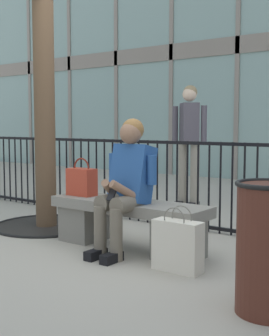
{
  "coord_description": "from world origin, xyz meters",
  "views": [
    {
      "loc": [
        2.66,
        -3.4,
        1.16
      ],
      "look_at": [
        0.0,
        0.1,
        0.75
      ],
      "focal_mm": 50.24,
      "sensor_mm": 36.0,
      "label": 1
    }
  ],
  "objects": [
    {
      "name": "bystander_at_railing",
      "position": [
        -0.76,
        2.39,
        1.0
      ],
      "size": [
        0.55,
        0.43,
        1.71
      ],
      "color": "gray",
      "rests_on": "ground"
    },
    {
      "name": "plaza_railing",
      "position": [
        0.0,
        1.07,
        0.49
      ],
      "size": [
        8.63,
        0.04,
        0.98
      ],
      "color": "black",
      "rests_on": "ground"
    },
    {
      "name": "shopping_bag",
      "position": [
        0.73,
        -0.3,
        0.21
      ],
      "size": [
        0.4,
        0.16,
        0.52
      ],
      "color": "beige",
      "rests_on": "ground"
    },
    {
      "name": "trash_can",
      "position": [
        1.62,
        -0.67,
        0.42
      ],
      "size": [
        0.43,
        0.43,
        0.82
      ],
      "color": "#4C2319",
      "rests_on": "ground"
    },
    {
      "name": "stone_bench",
      "position": [
        0.0,
        0.0,
        0.27
      ],
      "size": [
        1.6,
        0.44,
        0.45
      ],
      "color": "gray",
      "rests_on": "ground"
    },
    {
      "name": "seated_person_with_phone",
      "position": [
        0.08,
        -0.13,
        0.65
      ],
      "size": [
        0.52,
        0.66,
        1.21
      ],
      "color": "#6B6051",
      "rests_on": "ground"
    },
    {
      "name": "building_facade_left",
      "position": [
        -6.51,
        5.98,
        4.51
      ],
      "size": [
        11.4,
        0.43,
        9.0
      ],
      "color": "#84A39E",
      "rests_on": "ground"
    },
    {
      "name": "ground_plane",
      "position": [
        0.0,
        0.0,
        0.0
      ],
      "size": [
        60.0,
        60.0,
        0.0
      ],
      "primitive_type": "plane",
      "color": "#A8A091"
    },
    {
      "name": "handbag_on_bench",
      "position": [
        -0.58,
        -0.01,
        0.59
      ],
      "size": [
        0.29,
        0.16,
        0.38
      ],
      "color": "#B23823",
      "rests_on": "stone_bench"
    }
  ]
}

